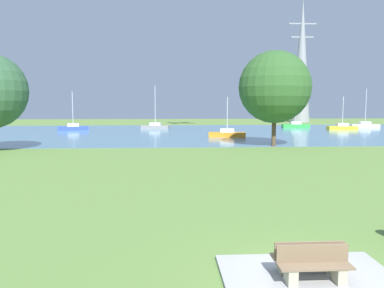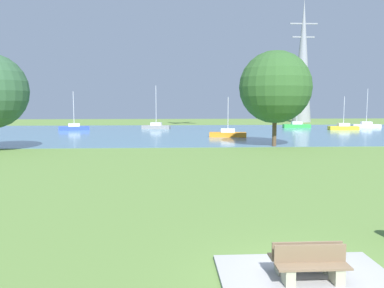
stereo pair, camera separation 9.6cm
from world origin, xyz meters
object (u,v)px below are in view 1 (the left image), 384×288
Objects in this scene: sailboat_gray at (155,126)px; sailboat_orange at (227,134)px; tree_mid_shore at (275,87)px; sailboat_blue at (73,128)px; sailboat_yellow at (342,127)px; bench_facing_water at (307,259)px; electricity_pylon at (302,61)px; sailboat_white at (365,125)px; sailboat_green at (296,125)px; bench_facing_inland at (315,268)px.

sailboat_orange is at bearing -59.18° from sailboat_gray.
sailboat_gray is 31.30m from tree_mid_shore.
sailboat_gray reaches higher than sailboat_orange.
sailboat_blue reaches higher than sailboat_yellow.
sailboat_blue is at bearing 108.77° from bench_facing_water.
electricity_pylon is (46.52, 25.76, 13.66)m from sailboat_blue.
sailboat_blue is 37.18m from tree_mid_shore.
sailboat_orange is 0.53× the size of tree_mid_shore.
sailboat_white reaches higher than sailboat_blue.
sailboat_gray is 0.26× the size of electricity_pylon.
sailboat_green is 0.90× the size of sailboat_blue.
sailboat_orange is 0.18× the size of electricity_pylon.
sailboat_green reaches higher than bench_facing_water.
bench_facing_water is 0.54m from bench_facing_inland.
sailboat_yellow is at bearing 53.00° from tree_mid_shore.
bench_facing_water is at bearing -108.53° from electricity_pylon.
sailboat_yellow is 0.56× the size of tree_mid_shore.
tree_mid_shore is (-12.14, -30.09, 5.63)m from sailboat_green.
sailboat_orange is 48.31m from electricity_pylon.
bench_facing_water is 0.29× the size of sailboat_blue.
sailboat_green is at bearing 133.88° from sailboat_yellow.
bench_facing_inland is 59.80m from sailboat_blue.
sailboat_green is at bearing 50.94° from sailboat_orange.
bench_facing_water is at bearing -107.81° from sailboat_green.
bench_facing_water is at bearing -114.97° from sailboat_yellow.
sailboat_white is 51.20m from sailboat_blue.
sailboat_gray is at bearing 172.84° from sailboat_yellow.
bench_facing_inland is at bearing -117.92° from sailboat_white.
sailboat_green is at bearing 6.75° from sailboat_blue.
sailboat_orange is 12.95m from tree_mid_shore.
bench_facing_water is 1.00× the size of bench_facing_inland.
sailboat_blue is 54.91m from electricity_pylon.
sailboat_white is (27.81, 18.00, 0.02)m from sailboat_orange.
sailboat_blue reaches higher than bench_facing_inland.
bench_facing_water is 0.24× the size of sailboat_gray.
sailboat_yellow reaches higher than sailboat_orange.
bench_facing_water is 31.98m from tree_mid_shore.
sailboat_yellow reaches higher than bench_facing_inland.
tree_mid_shore is (7.36, 31.15, 5.61)m from bench_facing_inland.
sailboat_gray is 31.40m from sailboat_yellow.
tree_mid_shore is (13.11, -27.87, 5.61)m from sailboat_gray.
bench_facing_water is 0.32× the size of sailboat_green.
bench_facing_water is 87.45m from electricity_pylon.
bench_facing_inland is at bearing -90.00° from bench_facing_water.
sailboat_yellow is (21.22, 12.73, 0.00)m from sailboat_orange.
sailboat_green is at bearing 72.19° from bench_facing_water.
bench_facing_inland is 59.30m from sailboat_gray.
sailboat_green is 1.03× the size of sailboat_yellow.
electricity_pylon is (7.95, 21.20, 13.67)m from sailboat_green.
bench_facing_water is 59.29m from sailboat_blue.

